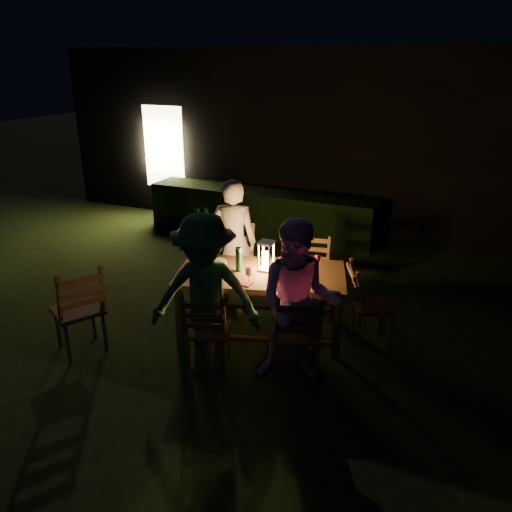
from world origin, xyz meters
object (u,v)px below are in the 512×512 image
at_px(chair_near_left, 209,343).
at_px(ice_bucket, 203,229).
at_px(dining_table, 261,278).
at_px(person_opp_left, 205,297).
at_px(bottle_bucket_a, 198,226).
at_px(bottle_bucket_b, 207,225).
at_px(chair_near_right, 297,348).
at_px(person_house_side, 233,242).
at_px(lantern, 266,258).
at_px(chair_far_left, 233,279).
at_px(chair_spare, 81,325).
at_px(chair_end, 370,317).
at_px(side_table, 203,242).
at_px(person_opp_right, 298,303).
at_px(bottle_table, 239,260).
at_px(chair_far_right, 310,286).

bearing_deg(chair_near_left, ice_bucket, 102.58).
bearing_deg(dining_table, person_opp_left, -118.76).
distance_m(dining_table, bottle_bucket_a, 1.55).
height_order(chair_near_left, bottle_bucket_b, bottle_bucket_b).
xyz_separation_m(chair_near_right, person_house_side, (-1.34, 1.25, 0.52)).
xyz_separation_m(chair_near_left, lantern, (0.23, 0.93, 0.64)).
height_order(chair_near_right, person_house_side, person_house_side).
height_order(person_opp_left, bottle_bucket_b, person_opp_left).
height_order(chair_near_left, chair_far_left, chair_far_left).
xyz_separation_m(chair_spare, bottle_bucket_b, (0.42, 2.05, 0.58)).
height_order(chair_far_left, chair_end, chair_far_left).
distance_m(person_opp_left, bottle_bucket_a, 2.06).
xyz_separation_m(chair_far_left, ice_bucket, (-0.59, 0.26, 0.53)).
relative_size(chair_near_right, ice_bucket, 3.31).
distance_m(person_house_side, side_table, 0.63).
height_order(chair_far_left, side_table, chair_far_left).
height_order(chair_spare, person_opp_left, person_opp_left).
relative_size(chair_near_left, chair_near_right, 0.97).
distance_m(person_opp_right, bottle_bucket_a, 2.46).
distance_m(dining_table, chair_near_left, 0.98).
bearing_deg(chair_far_left, side_table, -35.75).
xyz_separation_m(dining_table, bottle_bucket_a, (-1.30, 0.82, 0.21)).
xyz_separation_m(chair_spare, ice_bucket, (0.37, 2.01, 0.53)).
bearing_deg(person_opp_left, bottle_table, 76.29).
bearing_deg(chair_near_right, chair_far_right, 81.62).
bearing_deg(side_table, chair_end, -11.59).
height_order(person_opp_left, side_table, person_opp_left).
height_order(dining_table, person_opp_left, person_opp_left).
bearing_deg(chair_near_left, bottle_bucket_a, 104.39).
height_order(chair_near_left, bottle_bucket_a, bottle_bucket_a).
relative_size(dining_table, person_opp_right, 1.24).
bearing_deg(bottle_bucket_a, chair_far_left, -18.96).
distance_m(person_opp_left, lantern, 1.01).
relative_size(chair_near_right, chair_end, 1.03).
bearing_deg(person_opp_right, person_opp_left, 180.00).
bearing_deg(bottle_bucket_a, chair_far_right, 2.78).
relative_size(person_opp_right, bottle_bucket_b, 5.18).
distance_m(chair_far_right, bottle_bucket_b, 1.62).
bearing_deg(dining_table, chair_near_left, -120.28).
xyz_separation_m(dining_table, chair_far_right, (0.30, 0.90, -0.42)).
distance_m(dining_table, bottle_table, 0.33).
bearing_deg(bottle_bucket_a, chair_near_right, -36.01).
bearing_deg(person_opp_right, chair_far_right, 86.31).
xyz_separation_m(dining_table, chair_near_right, (0.66, -0.60, -0.40)).
bearing_deg(lantern, person_house_side, 140.38).
bearing_deg(chair_spare, bottle_bucket_b, 18.49).
xyz_separation_m(lantern, bottle_bucket_b, (-1.23, 0.84, -0.03)).
xyz_separation_m(side_table, bottle_bucket_a, (-0.05, -0.04, 0.25)).
xyz_separation_m(chair_end, person_opp_left, (-1.36, -1.28, 0.55)).
distance_m(bottle_table, bottle_bucket_a, 1.39).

